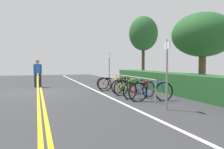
{
  "coord_description": "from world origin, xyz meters",
  "views": [
    {
      "loc": [
        11.91,
        -0.13,
        1.42
      ],
      "look_at": [
        2.94,
        2.82,
        0.95
      ],
      "focal_mm": 36.94,
      "sensor_mm": 36.0,
      "label": 1
    }
  ],
  "objects": [
    {
      "name": "hedge_backdrop",
      "position": [
        3.6,
        6.15,
        0.47
      ],
      "size": [
        14.4,
        1.26,
        0.93
      ],
      "primitive_type": "cube",
      "color": "#235626",
      "rests_on": "ground_plane"
    },
    {
      "name": "bike_lane_stripe_white",
      "position": [
        0.0,
        2.74,
        0.0
      ],
      "size": [
        29.43,
        0.12,
        0.0
      ],
      "primitive_type": "cube",
      "color": "white",
      "rests_on": "ground_plane"
    },
    {
      "name": "pedestrian",
      "position": [
        -2.29,
        -0.07,
        0.94
      ],
      "size": [
        0.32,
        0.48,
        1.64
      ],
      "color": "#1E1E2D",
      "rests_on": "ground_plane"
    },
    {
      "name": "bicycle_4",
      "position": [
        3.46,
        3.82,
        0.33
      ],
      "size": [
        0.57,
        1.64,
        0.72
      ],
      "color": "black",
      "rests_on": "ground_plane"
    },
    {
      "name": "bicycle_1",
      "position": [
        0.82,
        3.66,
        0.34
      ],
      "size": [
        0.46,
        1.78,
        0.73
      ],
      "color": "black",
      "rests_on": "ground_plane"
    },
    {
      "name": "tree_mid",
      "position": [
        3.09,
        7.16,
        2.7
      ],
      "size": [
        2.81,
        2.81,
        3.73
      ],
      "color": "brown",
      "rests_on": "ground_plane"
    },
    {
      "name": "centre_line_yellow_outer",
      "position": [
        0.0,
        0.08,
        0.0
      ],
      "size": [
        29.43,
        0.1,
        0.0
      ],
      "primitive_type": "cube",
      "color": "gold",
      "rests_on": "ground_plane"
    },
    {
      "name": "bicycle_2",
      "position": [
        1.7,
        3.93,
        0.32
      ],
      "size": [
        0.51,
        1.62,
        0.68
      ],
      "color": "black",
      "rests_on": "ground_plane"
    },
    {
      "name": "bicycle_3",
      "position": [
        2.49,
        3.86,
        0.34
      ],
      "size": [
        0.46,
        1.74,
        0.73
      ],
      "color": "black",
      "rests_on": "ground_plane"
    },
    {
      "name": "bike_rack",
      "position": [
        2.1,
        3.8,
        0.62
      ],
      "size": [
        5.45,
        0.05,
        0.85
      ],
      "color": "#9EA0A5",
      "rests_on": "ground_plane"
    },
    {
      "name": "sign_post_far",
      "position": [
        5.82,
        3.62,
        1.29
      ],
      "size": [
        0.36,
        0.09,
        2.12
      ],
      "color": "gray",
      "rests_on": "ground_plane"
    },
    {
      "name": "centre_line_yellow_inner",
      "position": [
        0.0,
        -0.08,
        0.0
      ],
      "size": [
        29.43,
        0.1,
        0.0
      ],
      "primitive_type": "cube",
      "color": "gold",
      "rests_on": "ground_plane"
    },
    {
      "name": "bicycle_0",
      "position": [
        -0.08,
        3.84,
        0.32
      ],
      "size": [
        0.51,
        1.72,
        0.69
      ],
      "color": "black",
      "rests_on": "ground_plane"
    },
    {
      "name": "tree_near_left",
      "position": [
        -3.13,
        7.17,
        3.51
      ],
      "size": [
        2.05,
        2.05,
        4.76
      ],
      "color": "#473323",
      "rests_on": "ground_plane"
    },
    {
      "name": "ground_plane",
      "position": [
        0.0,
        0.0,
        -0.03
      ],
      "size": [
        32.7,
        12.4,
        0.05
      ],
      "primitive_type": "cube",
      "color": "#353538"
    },
    {
      "name": "bicycle_5",
      "position": [
        4.26,
        3.91,
        0.36
      ],
      "size": [
        0.46,
        1.77,
        0.76
      ],
      "color": "black",
      "rests_on": "ground_plane"
    },
    {
      "name": "sign_post_near",
      "position": [
        -1.12,
        3.98,
        1.23
      ],
      "size": [
        0.36,
        0.09,
        2.03
      ],
      "color": "gray",
      "rests_on": "ground_plane"
    }
  ]
}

